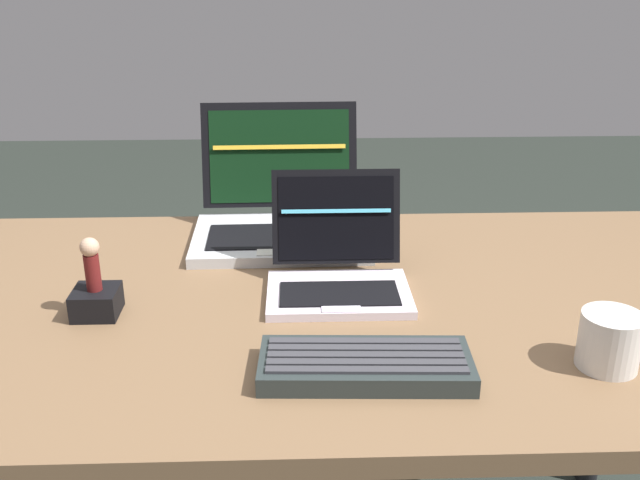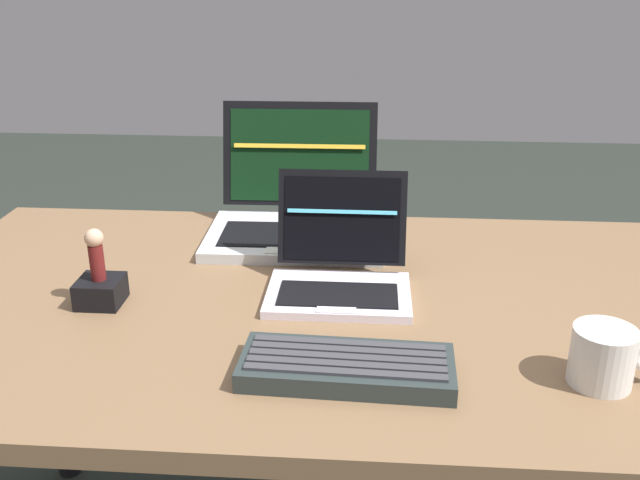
# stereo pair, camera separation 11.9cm
# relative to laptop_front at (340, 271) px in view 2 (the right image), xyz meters

# --- Properties ---
(desk) EXTENTS (1.48, 0.84, 0.70)m
(desk) POSITION_rel_laptop_front_xyz_m (-0.02, -0.03, -0.11)
(desk) COLOR brown
(desk) RESTS_ON ground
(laptop_front) EXTENTS (0.24, 0.22, 0.19)m
(laptop_front) POSITION_rel_laptop_front_xyz_m (0.00, 0.00, 0.00)
(laptop_front) COLOR silver
(laptop_front) RESTS_ON desk
(laptop_rear) EXTENTS (0.36, 0.31, 0.25)m
(laptop_rear) POSITION_rel_laptop_front_xyz_m (-0.10, 0.27, 0.01)
(laptop_rear) COLOR silver
(laptop_rear) RESTS_ON desk
(external_keyboard) EXTENTS (0.30, 0.13, 0.03)m
(external_keyboard) POSITION_rel_laptop_front_xyz_m (0.02, -0.27, -0.02)
(external_keyboard) COLOR #273030
(external_keyboard) RESTS_ON desk
(figurine_stand) EXTENTS (0.07, 0.07, 0.04)m
(figurine_stand) POSITION_rel_laptop_front_xyz_m (-0.40, -0.07, -0.02)
(figurine_stand) COLOR black
(figurine_stand) RESTS_ON desk
(figurine) EXTENTS (0.03, 0.03, 0.09)m
(figurine) POSITION_rel_laptop_front_xyz_m (-0.40, -0.07, 0.05)
(figurine) COLOR #5D1817
(figurine) RESTS_ON figurine_stand
(coffee_mug) EXTENTS (0.13, 0.09, 0.08)m
(coffee_mug) POSITION_rel_laptop_front_xyz_m (0.37, -0.26, 0.00)
(coffee_mug) COLOR silver
(coffee_mug) RESTS_ON desk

